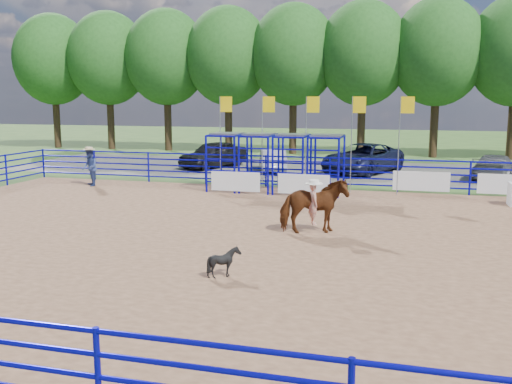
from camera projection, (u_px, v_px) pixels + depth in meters
ground at (281, 243)px, 16.48m from camera, size 120.00×120.00×0.00m
arena_dirt at (281, 243)px, 16.48m from camera, size 30.00×20.00×0.02m
gravel_strip at (346, 171)px, 32.66m from camera, size 40.00×10.00×0.01m
horse_and_rider at (314, 204)px, 17.47m from camera, size 2.22×1.61×2.31m
calf at (224, 262)px, 13.29m from camera, size 0.73×0.66×0.73m
spectator_cowboy at (90, 167)px, 26.82m from camera, size 1.06×1.09×1.82m
car_a at (213, 154)px, 34.05m from camera, size 3.57×4.98×1.58m
car_b at (272, 160)px, 32.28m from camera, size 2.46×4.14×1.29m
car_c at (363, 158)px, 31.54m from camera, size 4.73×6.41×1.62m
car_d at (495, 167)px, 29.09m from camera, size 2.89×4.73×1.28m
perimeter_fence at (281, 218)px, 16.35m from camera, size 30.10×20.10×1.50m
chute_assembly at (284, 164)px, 25.17m from camera, size 19.32×2.41×4.20m
treeline at (364, 48)px, 39.98m from camera, size 56.40×6.40×11.24m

